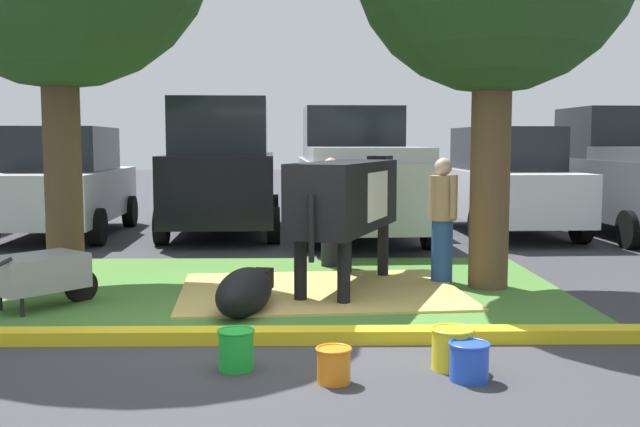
# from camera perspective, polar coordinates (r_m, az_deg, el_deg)

# --- Properties ---
(ground_plane) EXTENTS (80.00, 80.00, 0.00)m
(ground_plane) POSITION_cam_1_polar(r_m,az_deg,el_deg) (6.67, -4.89, -9.63)
(ground_plane) COLOR #38383D
(grass_island) EXTENTS (6.76, 4.40, 0.02)m
(grass_island) POSITION_cam_1_polar(r_m,az_deg,el_deg) (8.83, -3.56, -5.79)
(grass_island) COLOR #477A33
(grass_island) RESTS_ON ground
(curb_yellow) EXTENTS (7.96, 0.24, 0.12)m
(curb_yellow) POSITION_cam_1_polar(r_m,az_deg,el_deg) (6.53, -4.49, -9.41)
(curb_yellow) COLOR yellow
(curb_yellow) RESTS_ON ground
(hay_bedding) EXTENTS (3.40, 2.67, 0.04)m
(hay_bedding) POSITION_cam_1_polar(r_m,az_deg,el_deg) (8.56, 0.03, -6.04)
(hay_bedding) COLOR tan
(hay_bedding) RESTS_ON ground
(cow_holstein) EXTENTS (1.47, 3.03, 1.56)m
(cow_holstein) POSITION_cam_1_polar(r_m,az_deg,el_deg) (8.72, 2.19, 1.33)
(cow_holstein) COLOR black
(cow_holstein) RESTS_ON ground
(calf_lying) EXTENTS (0.72, 1.33, 0.48)m
(calf_lying) POSITION_cam_1_polar(r_m,az_deg,el_deg) (7.51, -5.80, -6.04)
(calf_lying) COLOR black
(calf_lying) RESTS_ON ground
(person_handler) EXTENTS (0.34, 0.49, 1.55)m
(person_handler) POSITION_cam_1_polar(r_m,az_deg,el_deg) (9.13, 9.47, -0.27)
(person_handler) COLOR #23478C
(person_handler) RESTS_ON ground
(person_visitor_near) EXTENTS (0.53, 0.34, 1.53)m
(person_visitor_near) POSITION_cam_1_polar(r_m,az_deg,el_deg) (10.20, 0.82, 0.33)
(person_visitor_near) COLOR black
(person_visitor_near) RESTS_ON ground
(wheelbarrow) EXTENTS (1.30, 1.40, 0.63)m
(wheelbarrow) POSITION_cam_1_polar(r_m,az_deg,el_deg) (8.20, -20.87, -4.35)
(wheelbarrow) COLOR gray
(wheelbarrow) RESTS_ON ground
(bucket_green) EXTENTS (0.29, 0.29, 0.32)m
(bucket_green) POSITION_cam_1_polar(r_m,az_deg,el_deg) (5.78, -6.52, -10.35)
(bucket_green) COLOR green
(bucket_green) RESTS_ON ground
(bucket_orange) EXTENTS (0.27, 0.27, 0.26)m
(bucket_orange) POSITION_cam_1_polar(r_m,az_deg,el_deg) (5.45, 1.07, -11.58)
(bucket_orange) COLOR orange
(bucket_orange) RESTS_ON ground
(bucket_yellow) EXTENTS (0.34, 0.34, 0.32)m
(bucket_yellow) POSITION_cam_1_polar(r_m,az_deg,el_deg) (5.84, 10.22, -10.19)
(bucket_yellow) COLOR yellow
(bucket_yellow) RESTS_ON ground
(bucket_blue) EXTENTS (0.31, 0.31, 0.28)m
(bucket_blue) POSITION_cam_1_polar(r_m,az_deg,el_deg) (5.61, 11.48, -11.09)
(bucket_blue) COLOR blue
(bucket_blue) RESTS_ON ground
(sedan_silver) EXTENTS (2.19, 4.48, 2.02)m
(sedan_silver) POSITION_cam_1_polar(r_m,az_deg,el_deg) (14.47, -19.14, 2.24)
(sedan_silver) COLOR silver
(sedan_silver) RESTS_ON ground
(suv_black) EXTENTS (2.29, 4.69, 2.52)m
(suv_black) POSITION_cam_1_polar(r_m,az_deg,el_deg) (14.09, -7.53, 3.58)
(suv_black) COLOR black
(suv_black) RESTS_ON ground
(pickup_truck_black) EXTENTS (2.42, 5.49, 2.42)m
(pickup_truck_black) POSITION_cam_1_polar(r_m,az_deg,el_deg) (13.73, 2.83, 2.92)
(pickup_truck_black) COLOR silver
(pickup_truck_black) RESTS_ON ground
(sedan_blue) EXTENTS (2.19, 4.48, 2.02)m
(sedan_blue) POSITION_cam_1_polar(r_m,az_deg,el_deg) (14.42, 14.12, 2.37)
(sedan_blue) COLOR silver
(sedan_blue) RESTS_ON ground
(pickup_truck_maroon) EXTENTS (2.42, 5.49, 2.42)m
(pickup_truck_maroon) POSITION_cam_1_polar(r_m,az_deg,el_deg) (15.07, 23.27, 2.71)
(pickup_truck_maroon) COLOR #4C5156
(pickup_truck_maroon) RESTS_ON ground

